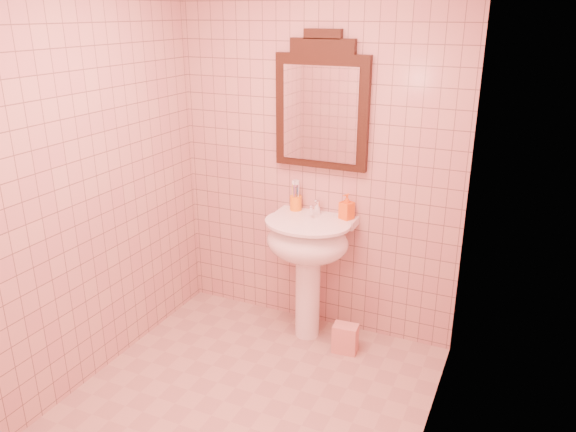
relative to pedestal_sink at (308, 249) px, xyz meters
The scene contains 8 objects.
floor 1.09m from the pedestal_sink, 92.75° to the right, with size 2.20×2.20×0.00m, color tan.
back_wall 0.63m from the pedestal_sink, 100.38° to the left, with size 2.00×0.02×2.50m, color #CB9B8D.
pedestal_sink is the anchor object (origin of this frame).
faucet 0.29m from the pedestal_sink, 90.00° to the left, with size 0.04×0.16×0.11m.
mirror 0.95m from the pedestal_sink, 90.00° to the left, with size 0.63×0.06×0.88m.
toothbrush_cup 0.35m from the pedestal_sink, 134.49° to the left, with size 0.08×0.08×0.19m.
soap_dispenser 0.39m from the pedestal_sink, 34.63° to the left, with size 0.08×0.08×0.17m, color orange.
towel 0.65m from the pedestal_sink, 14.94° to the right, with size 0.16×0.11×0.20m, color pink.
Camera 1 is at (1.35, -2.33, 2.17)m, focal length 35.00 mm.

